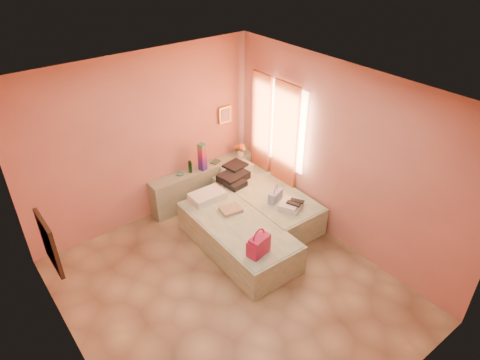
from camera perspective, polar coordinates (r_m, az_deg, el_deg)
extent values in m
plane|color=tan|center=(6.11, -1.24, -14.45)|extent=(4.50, 4.50, 0.00)
cube|color=tan|center=(6.87, -12.71, 5.05)|extent=(4.00, 0.02, 2.80)
cube|color=tan|center=(4.58, -22.46, -12.47)|extent=(0.02, 4.50, 2.80)
cube|color=tan|center=(6.39, 13.17, 2.79)|extent=(0.02, 4.50, 2.80)
cube|color=silver|center=(4.51, -1.66, 10.82)|extent=(4.00, 4.50, 0.02)
cube|color=beige|center=(7.08, 5.49, 7.42)|extent=(0.02, 1.10, 1.40)
cube|color=#D45F32|center=(7.11, 5.93, 4.37)|extent=(0.05, 0.55, 2.20)
cube|color=#D45F32|center=(7.50, 2.80, 6.07)|extent=(0.05, 0.45, 2.20)
cube|color=black|center=(4.77, -24.12, -7.74)|extent=(0.04, 0.50, 0.60)
cube|color=gold|center=(7.53, -2.02, 8.70)|extent=(0.25, 0.04, 0.30)
cube|color=#96A284|center=(7.68, -4.80, -0.38)|extent=(2.05, 0.30, 0.65)
cube|color=beige|center=(6.57, -0.33, -7.48)|extent=(0.94, 2.02, 0.50)
cube|color=beige|center=(7.29, 3.27, -3.03)|extent=(0.94, 2.02, 0.50)
cylinder|color=#133418|center=(7.34, -6.67, 1.77)|extent=(0.08, 0.08, 0.22)
cube|color=#B41647|center=(7.33, -5.05, 3.09)|extent=(0.13, 0.13, 0.50)
cylinder|color=#478360|center=(7.33, -8.00, 0.78)|extent=(0.13, 0.13, 0.03)
cube|color=#2A4F39|center=(7.63, -3.27, 2.42)|extent=(0.20, 0.17, 0.03)
cube|color=silver|center=(7.79, 0.06, 4.19)|extent=(0.29, 0.29, 0.28)
cube|color=#B41647|center=(5.81, 2.48, -8.66)|extent=(0.35, 0.24, 0.30)
cube|color=tan|center=(6.64, -1.23, -3.96)|extent=(0.36, 0.31, 0.05)
cube|color=black|center=(7.40, -0.61, 0.68)|extent=(0.65, 0.65, 0.16)
cube|color=#3A4D8C|center=(6.86, 4.72, -2.16)|extent=(0.30, 0.20, 0.18)
cube|color=silver|center=(6.75, 6.87, -3.35)|extent=(0.44, 0.42, 0.10)
cube|color=black|center=(6.71, 7.44, -2.99)|extent=(0.23, 0.26, 0.02)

